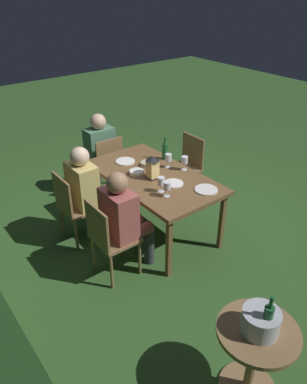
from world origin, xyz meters
TOP-DOWN VIEW (x-y plane):
  - ground_plane at (0.00, 0.00)m, footprint 16.00×16.00m
  - dining_table at (0.00, 0.00)m, footprint 1.63×0.90m
  - chair_side_right_b at (0.37, 0.84)m, footprint 0.42×0.40m
  - person_in_mustard at (0.37, 0.65)m, footprint 0.38×0.47m
  - chair_side_left_b at (0.37, -0.84)m, footprint 0.42×0.40m
  - chair_head_far at (1.06, 0.00)m, footprint 0.40×0.42m
  - person_in_green at (1.26, 0.00)m, footprint 0.48×0.38m
  - chair_side_right_a at (-0.37, 0.84)m, footprint 0.42×0.40m
  - person_in_rust at (-0.37, 0.65)m, footprint 0.38×0.47m
  - lantern_centerpiece at (-0.05, 0.05)m, footprint 0.15×0.15m
  - green_bottle_on_table at (0.25, -0.37)m, footprint 0.07×0.07m
  - wine_glass_a at (-0.12, -0.36)m, footprint 0.08×0.08m
  - wine_glass_b at (-0.35, 0.17)m, footprint 0.08×0.08m
  - wine_glass_c at (-0.46, 0.18)m, footprint 0.08×0.08m
  - wine_glass_d at (0.05, -0.26)m, footprint 0.08×0.08m
  - plate_a at (0.48, 0.06)m, footprint 0.23×0.23m
  - plate_b at (-0.62, -0.23)m, footprint 0.24×0.24m
  - plate_c at (-0.30, -0.04)m, footprint 0.21×0.21m
  - bowl_olives at (0.24, -0.09)m, footprint 0.15×0.15m
  - bowl_bread at (0.13, 0.14)m, footprint 0.17×0.17m
  - side_table at (-2.07, 0.70)m, footprint 0.57×0.57m
  - ice_bucket at (-2.07, 0.70)m, footprint 0.26×0.26m

SIDE VIEW (x-z plane):
  - ground_plane at x=0.00m, z-range 0.00..0.00m
  - side_table at x=-2.07m, z-range 0.11..0.76m
  - chair_side_right_b at x=0.37m, z-range 0.05..0.92m
  - chair_side_left_b at x=0.37m, z-range 0.05..0.92m
  - chair_head_far at x=1.06m, z-range 0.05..0.92m
  - chair_side_right_a at x=-0.37m, z-range 0.05..0.92m
  - person_in_mustard at x=0.37m, z-range 0.06..1.21m
  - person_in_green at x=1.26m, z-range 0.06..1.21m
  - person_in_rust at x=-0.37m, z-range 0.06..1.21m
  - dining_table at x=0.00m, z-range 0.32..1.06m
  - ice_bucket at x=-2.07m, z-range 0.58..0.92m
  - plate_a at x=0.48m, z-range 0.75..0.76m
  - plate_b at x=-0.62m, z-range 0.75..0.76m
  - plate_c at x=-0.30m, z-range 0.75..0.76m
  - bowl_bread at x=0.13m, z-range 0.75..0.80m
  - bowl_olives at x=0.24m, z-range 0.75..0.80m
  - green_bottle_on_table at x=0.25m, z-range 0.71..1.00m
  - wine_glass_a at x=-0.12m, z-range 0.78..0.95m
  - wine_glass_b at x=-0.35m, z-range 0.78..0.95m
  - wine_glass_c at x=-0.46m, z-range 0.78..0.95m
  - wine_glass_d at x=0.05m, z-range 0.78..0.95m
  - lantern_centerpiece at x=-0.05m, z-range 0.76..1.03m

